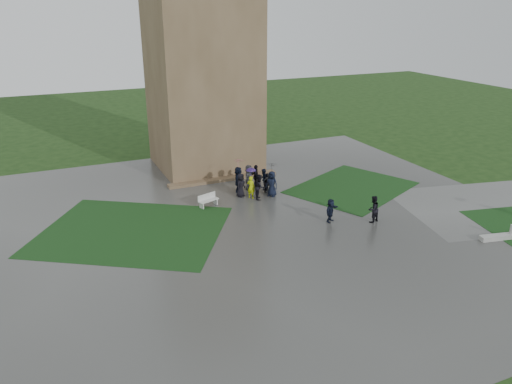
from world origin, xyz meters
name	(u,v)px	position (x,y,z in m)	size (l,w,h in m)	color
ground	(282,232)	(0.00, 0.00, 0.00)	(120.00, 120.00, 0.00)	black
plaza	(269,220)	(0.00, 2.00, 0.01)	(34.00, 34.00, 0.02)	#363633
lawn_inset_left	(132,231)	(-8.50, 4.00, 0.03)	(11.00, 9.00, 0.01)	black
lawn_inset_right	(352,188)	(8.50, 5.00, 0.03)	(9.00, 7.00, 0.01)	black
tower	(202,60)	(0.00, 15.00, 9.00)	(8.00, 8.00, 18.00)	brown
tower_plinth	(223,179)	(0.00, 10.60, 0.13)	(9.00, 0.80, 0.22)	brown
bench	(208,200)	(-2.85, 5.93, 0.48)	(1.60, 0.95, 0.89)	beige
visitor_cluster	(253,178)	(1.09, 7.12, 1.14)	(3.22, 3.58, 2.55)	black
pedestrian_mid	(331,210)	(3.57, 0.22, 0.80)	(1.45, 0.52, 1.56)	black
pedestrian_near	(373,209)	(6.06, -0.93, 0.91)	(0.87, 0.50, 1.78)	black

